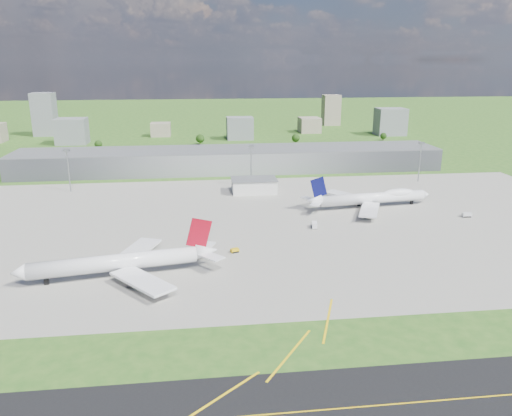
{
  "coord_description": "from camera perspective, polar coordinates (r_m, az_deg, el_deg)",
  "views": [
    {
      "loc": [
        -23.08,
        -188.15,
        76.59
      ],
      "look_at": [
        3.76,
        37.15,
        9.0
      ],
      "focal_mm": 35.0,
      "sensor_mm": 36.0,
      "label": 1
    }
  ],
  "objects": [
    {
      "name": "mast_west",
      "position": [
        318.25,
        -20.73,
        4.85
      ],
      "size": [
        3.5,
        2.0,
        25.9
      ],
      "color": "gray",
      "rests_on": "ground"
    },
    {
      "name": "apron",
      "position": [
        242.91,
        1.38,
        -1.79
      ],
      "size": [
        360.0,
        190.0,
        0.08
      ],
      "primitive_type": "cube",
      "color": "gray",
      "rests_on": "ground"
    },
    {
      "name": "bldg_e",
      "position": [
        550.79,
        15.1,
        9.5
      ],
      "size": [
        30.0,
        22.0,
        28.0
      ],
      "primitive_type": "cube",
      "color": "slate",
      "rests_on": "ground"
    },
    {
      "name": "ground",
      "position": [
        347.48,
        -2.82,
        3.83
      ],
      "size": [
        1400.0,
        1400.0,
        0.0
      ],
      "primitive_type": "plane",
      "color": "#2A581B",
      "rests_on": "ground"
    },
    {
      "name": "airliner_red_twin",
      "position": [
        189.95,
        -15.0,
        -6.04
      ],
      "size": [
        73.01,
        56.29,
        20.1
      ],
      "rotation": [
        0.0,
        0.0,
        3.31
      ],
      "color": "white",
      "rests_on": "ground"
    },
    {
      "name": "bldg_cw",
      "position": [
        533.99,
        -10.83,
        8.81
      ],
      "size": [
        20.0,
        18.0,
        14.0
      ],
      "primitive_type": "cube",
      "color": "gray",
      "rests_on": "ground"
    },
    {
      "name": "van_white_near",
      "position": [
        237.89,
        6.7,
        -1.97
      ],
      "size": [
        3.21,
        5.6,
        2.67
      ],
      "rotation": [
        0.0,
        0.0,
        1.39
      ],
      "color": "white",
      "rests_on": "ground"
    },
    {
      "name": "mast_east",
      "position": [
        340.35,
        18.28,
        5.79
      ],
      "size": [
        3.5,
        2.0,
        25.9
      ],
      "color": "gray",
      "rests_on": "ground"
    },
    {
      "name": "bldg_tall_e",
      "position": [
        622.74,
        8.58,
        11.01
      ],
      "size": [
        20.0,
        18.0,
        36.0
      ],
      "primitive_type": "cube",
      "color": "gray",
      "rests_on": "ground"
    },
    {
      "name": "terminal",
      "position": [
        360.58,
        -3.01,
        5.52
      ],
      "size": [
        300.0,
        42.0,
        15.0
      ],
      "primitive_type": "cube",
      "color": "gray",
      "rests_on": "ground"
    },
    {
      "name": "van_white_far",
      "position": [
        273.92,
        22.94,
        -0.73
      ],
      "size": [
        4.63,
        2.31,
        2.4
      ],
      "rotation": [
        0.0,
        0.0,
        -0.01
      ],
      "color": "silver",
      "rests_on": "ground"
    },
    {
      "name": "bldg_tall_w",
      "position": [
        572.77,
        -23.02,
        9.83
      ],
      "size": [
        22.0,
        20.0,
        44.0
      ],
      "primitive_type": "cube",
      "color": "slate",
      "rests_on": "ground"
    },
    {
      "name": "bldg_ce",
      "position": [
        556.29,
        6.12,
        9.41
      ],
      "size": [
        22.0,
        24.0,
        16.0
      ],
      "primitive_type": "cube",
      "color": "gray",
      "rests_on": "ground"
    },
    {
      "name": "airliner_blue_quad",
      "position": [
        275.23,
        13.16,
        1.11
      ],
      "size": [
        71.49,
        55.72,
        18.67
      ],
      "rotation": [
        0.0,
        0.0,
        0.12
      ],
      "color": "white",
      "rests_on": "ground"
    },
    {
      "name": "mast_center",
      "position": [
        310.58,
        -0.56,
        5.66
      ],
      "size": [
        3.5,
        2.0,
        25.9
      ],
      "color": "gray",
      "rests_on": "ground"
    },
    {
      "name": "tree_c",
      "position": [
        473.47,
        -6.41,
        7.89
      ],
      "size": [
        8.1,
        8.1,
        9.9
      ],
      "color": "#382314",
      "rests_on": "ground"
    },
    {
      "name": "bldg_w",
      "position": [
        506.09,
        -20.31,
        8.24
      ],
      "size": [
        28.0,
        22.0,
        24.0
      ],
      "primitive_type": "cube",
      "color": "slate",
      "rests_on": "ground"
    },
    {
      "name": "tree_far_e",
      "position": [
        512.42,
        14.36,
        7.99
      ],
      "size": [
        6.3,
        6.3,
        7.7
      ],
      "color": "#382314",
      "rests_on": "ground"
    },
    {
      "name": "ops_building",
      "position": [
        298.98,
        -0.24,
        2.54
      ],
      "size": [
        26.0,
        16.0,
        8.0
      ],
      "primitive_type": "cube",
      "color": "silver",
      "rests_on": "ground"
    },
    {
      "name": "bldg_c",
      "position": [
        504.29,
        -1.86,
        9.11
      ],
      "size": [
        26.0,
        20.0,
        22.0
      ],
      "primitive_type": "cube",
      "color": "slate",
      "rests_on": "ground"
    },
    {
      "name": "tree_w",
      "position": [
        466.95,
        -17.57,
        6.98
      ],
      "size": [
        6.75,
        6.75,
        8.25
      ],
      "color": "#382314",
      "rests_on": "ground"
    },
    {
      "name": "tree_e",
      "position": [
        477.72,
        4.56,
        7.98
      ],
      "size": [
        7.65,
        7.65,
        9.35
      ],
      "color": "#382314",
      "rests_on": "ground"
    },
    {
      "name": "tug_yellow",
      "position": [
        206.93,
        -2.45,
        -4.88
      ],
      "size": [
        3.9,
        3.07,
        1.72
      ],
      "rotation": [
        0.0,
        0.0,
        0.37
      ],
      "color": "#E1B10D",
      "rests_on": "ground"
    }
  ]
}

